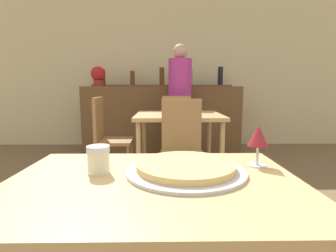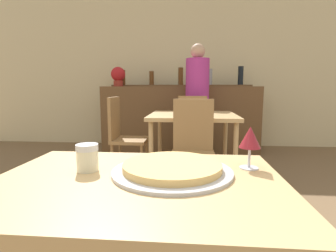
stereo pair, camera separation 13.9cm
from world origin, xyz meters
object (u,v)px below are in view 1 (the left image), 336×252
Objects in this scene: chair_far_side_back at (176,126)px; potted_plant at (98,75)px; chair_far_side_front at (182,144)px; cheese_shaker at (98,159)px; pizza_tray at (186,168)px; person_standing at (180,98)px; wine_glass at (258,137)px; chair_far_side_left at (107,133)px.

potted_plant is at bearing -32.99° from chair_far_side_back.
potted_plant is (-1.25, 2.03, 0.73)m from chair_far_side_front.
chair_far_side_back is 2.74m from cheese_shaker.
pizza_tray is at bearing -71.71° from potted_plant.
chair_far_side_front and chair_far_side_back have the same top height.
wine_glass is at bearing -87.56° from person_standing.
chair_far_side_back is 1.66m from potted_plant.
person_standing is (0.16, 2.98, 0.14)m from pizza_tray.
person_standing is at bearing -44.98° from chair_far_side_left.
chair_far_side_back is at bearing 88.07° from pizza_tray.
chair_far_side_back is at bearing 90.00° from chair_far_side_front.
chair_far_side_left is 1.65m from potted_plant.
person_standing is (0.89, 0.89, 0.37)m from chair_far_side_left.
chair_far_side_front is at bearing -58.33° from potted_plant.
wine_glass is (0.59, 0.08, 0.06)m from cheese_shaker.
chair_far_side_back is 9.81× the size of cheese_shaker.
wine_glass is 0.48× the size of potted_plant.
potted_plant is at bearing 16.83° from chair_far_side_left.
person_standing reaches higher than chair_far_side_front.
chair_far_side_front is 1.00× the size of chair_far_side_back.
potted_plant is (-0.85, 3.51, 0.47)m from cheese_shaker.
pizza_tray is 0.31m from wine_glass.
person_standing reaches higher than cheese_shaker.
chair_far_side_left is at bearing 143.49° from chair_far_side_front.
wine_glass is at bearing 94.20° from chair_far_side_back.
person_standing reaches higher than chair_far_side_left.
potted_plant reaches higher than chair_far_side_back.
cheese_shaker is 0.06× the size of person_standing.
chair_far_side_front is 2.26× the size of pizza_tray.
cheese_shaker is at bearing -168.57° from chair_far_side_left.
chair_far_side_left is at bearing 36.51° from chair_far_side_back.
chair_far_side_front is 6.07× the size of wine_glass.
chair_far_side_left is at bearing -134.98° from person_standing.
potted_plant is at bearing 112.82° from wine_glass.
pizza_tray is at bearing 0.10° from cheese_shaker.
person_standing is 10.69× the size of wine_glass.
potted_plant is at bearing 103.65° from cheese_shaker.
chair_far_side_front is at bearing 74.95° from cheese_shaker.
potted_plant is (-1.25, 0.81, 0.73)m from chair_far_side_back.
pizza_tray is 0.25× the size of person_standing.
chair_far_side_front is 0.57× the size of person_standing.
chair_far_side_back is 2.71m from pizza_tray.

